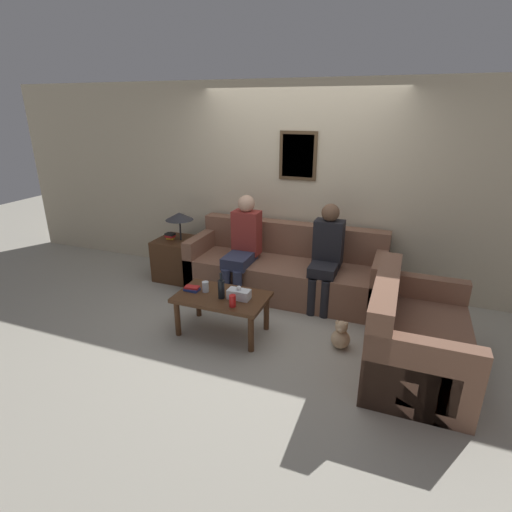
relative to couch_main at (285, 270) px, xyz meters
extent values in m
plane|color=#ADA899|center=(0.00, -0.51, -0.31)|extent=(16.00, 16.00, 0.00)
cube|color=beige|center=(0.00, 0.46, 0.99)|extent=(9.00, 0.06, 2.60)
cube|color=#4C3823|center=(0.00, 0.42, 1.39)|extent=(0.48, 0.02, 0.60)
cube|color=silver|center=(0.00, 0.41, 1.39)|extent=(0.40, 0.01, 0.52)
cube|color=brown|center=(0.00, -0.05, -0.08)|extent=(2.45, 0.86, 0.45)
cube|color=brown|center=(0.00, 0.28, 0.35)|extent=(2.45, 0.20, 0.42)
cube|color=brown|center=(-1.16, -0.05, 0.03)|extent=(0.14, 0.86, 0.68)
cube|color=brown|center=(1.16, -0.05, 0.03)|extent=(0.14, 0.86, 0.68)
cube|color=brown|center=(1.61, -1.13, -0.08)|extent=(0.86, 1.39, 0.45)
cube|color=brown|center=(1.28, -1.13, 0.35)|extent=(0.20, 1.39, 0.42)
cube|color=brown|center=(1.61, -1.75, 0.03)|extent=(0.86, 0.14, 0.68)
cube|color=brown|center=(1.61, -0.50, 0.03)|extent=(0.86, 0.14, 0.68)
cube|color=#4C2D19|center=(-0.33, -1.18, 0.11)|extent=(0.95, 0.57, 0.04)
cylinder|color=#4C2D19|center=(-0.75, -1.40, -0.11)|extent=(0.06, 0.06, 0.39)
cylinder|color=#4C2D19|center=(0.09, -1.40, -0.11)|extent=(0.06, 0.06, 0.39)
cylinder|color=#4C2D19|center=(-0.75, -0.95, -0.11)|extent=(0.06, 0.06, 0.39)
cylinder|color=#4C2D19|center=(0.09, -0.95, -0.11)|extent=(0.06, 0.06, 0.39)
cube|color=#4C2D19|center=(-1.54, -0.08, -0.02)|extent=(0.55, 0.55, 0.57)
cylinder|color=#262628|center=(-1.47, -0.08, 0.42)|extent=(0.02, 0.02, 0.30)
cone|color=#2D2D33|center=(-1.47, -0.08, 0.60)|extent=(0.38, 0.38, 0.10)
cube|color=gold|center=(-1.62, -0.11, 0.28)|extent=(0.11, 0.08, 0.03)
cube|color=red|center=(-1.62, -0.11, 0.31)|extent=(0.12, 0.10, 0.03)
cube|color=black|center=(-1.62, -0.11, 0.34)|extent=(0.13, 0.10, 0.03)
cylinder|color=black|center=(-0.31, -1.23, 0.23)|extent=(0.07, 0.07, 0.20)
cylinder|color=black|center=(-0.31, -1.23, 0.37)|extent=(0.03, 0.03, 0.08)
cylinder|color=silver|center=(-0.53, -1.15, 0.18)|extent=(0.07, 0.07, 0.11)
cube|color=navy|center=(-0.68, -1.18, 0.14)|extent=(0.16, 0.11, 0.03)
cube|color=red|center=(-0.68, -1.18, 0.16)|extent=(0.16, 0.10, 0.02)
cylinder|color=red|center=(-0.12, -1.36, 0.19)|extent=(0.07, 0.07, 0.12)
cube|color=silver|center=(-0.13, -1.18, 0.18)|extent=(0.23, 0.12, 0.10)
sphere|color=white|center=(-0.13, -1.18, 0.25)|extent=(0.05, 0.05, 0.05)
cube|color=#2D334C|center=(-0.50, -0.31, 0.19)|extent=(0.31, 0.49, 0.14)
cylinder|color=#2D334C|center=(-0.58, -0.55, -0.08)|extent=(0.11, 0.11, 0.45)
cylinder|color=#2D334C|center=(-0.43, -0.55, -0.08)|extent=(0.11, 0.11, 0.45)
cube|color=maroon|center=(-0.50, -0.07, 0.47)|extent=(0.34, 0.22, 0.56)
sphere|color=tan|center=(-0.50, -0.07, 0.85)|extent=(0.21, 0.21, 0.21)
cube|color=black|center=(0.54, -0.25, 0.19)|extent=(0.31, 0.40, 0.14)
cylinder|color=black|center=(0.46, -0.45, -0.08)|extent=(0.11, 0.11, 0.45)
cylinder|color=black|center=(0.62, -0.45, -0.08)|extent=(0.11, 0.11, 0.45)
cube|color=black|center=(0.54, -0.05, 0.46)|extent=(0.34, 0.22, 0.54)
sphere|color=brown|center=(0.54, -0.05, 0.83)|extent=(0.21, 0.21, 0.21)
sphere|color=tan|center=(0.90, -1.02, -0.21)|extent=(0.19, 0.19, 0.19)
sphere|color=tan|center=(0.90, -1.02, -0.07)|extent=(0.12, 0.12, 0.12)
sphere|color=tan|center=(0.86, -1.02, -0.03)|extent=(0.04, 0.04, 0.04)
sphere|color=tan|center=(0.94, -1.02, -0.03)|extent=(0.04, 0.04, 0.04)
sphere|color=beige|center=(0.90, -1.07, -0.08)|extent=(0.05, 0.05, 0.05)
camera|label=1|loc=(1.35, -4.54, 1.98)|focal=28.00mm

